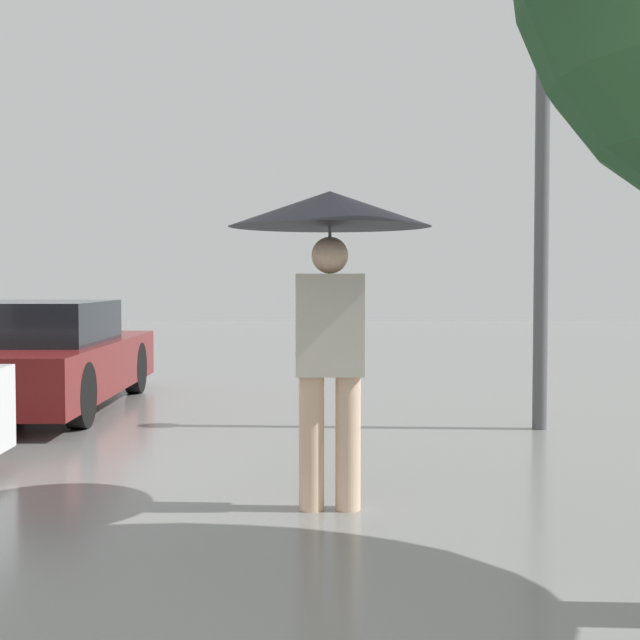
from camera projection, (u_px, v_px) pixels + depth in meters
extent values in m
cylinder|color=beige|center=(311.00, 443.00, 5.48)|extent=(0.16, 0.16, 0.83)
cylinder|color=beige|center=(348.00, 443.00, 5.48)|extent=(0.16, 0.16, 0.83)
cube|color=beige|center=(330.00, 325.00, 5.45)|extent=(0.42, 0.24, 0.62)
sphere|color=beige|center=(330.00, 255.00, 5.43)|extent=(0.23, 0.23, 0.23)
cylinder|color=#515456|center=(330.00, 281.00, 5.44)|extent=(0.02, 0.02, 0.66)
cone|color=black|center=(330.00, 209.00, 5.42)|extent=(1.24, 1.24, 0.22)
cube|color=maroon|center=(41.00, 367.00, 9.85)|extent=(1.74, 4.35, 0.57)
cube|color=black|center=(34.00, 322.00, 9.61)|extent=(1.48, 1.96, 0.45)
cylinder|color=black|center=(11.00, 368.00, 11.20)|extent=(0.18, 0.64, 0.64)
cylinder|color=black|center=(135.00, 368.00, 11.22)|extent=(0.18, 0.64, 0.64)
cylinder|color=black|center=(80.00, 395.00, 8.52)|extent=(0.18, 0.64, 0.64)
cylinder|color=#515456|center=(541.00, 241.00, 8.41)|extent=(0.14, 0.14, 3.59)
sphere|color=beige|center=(544.00, 39.00, 8.33)|extent=(0.30, 0.30, 0.30)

